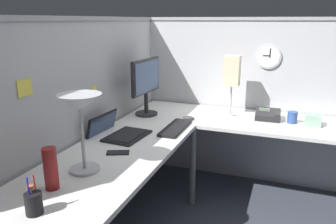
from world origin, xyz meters
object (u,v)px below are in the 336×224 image
Objects in this scene: laptop at (116,132)px; pen_cup at (34,203)px; coffee_mug at (292,117)px; desk_lamp_dome at (80,109)px; keyboard at (175,128)px; cell_phone at (118,153)px; monitor at (146,83)px; thermos_flask at (51,169)px; office_phone at (269,115)px; desk_lamp_paper at (232,73)px; wall_clock at (269,57)px; computer_mouse at (189,118)px; tissue_box at (313,120)px.

pen_cup is (-1.03, -0.17, 0.03)m from laptop.
pen_cup is 1.88× the size of coffee_mug.
desk_lamp_dome is 0.54m from pen_cup.
keyboard reaches higher than cell_phone.
monitor is 2.27× the size of thermos_flask.
office_phone is at bearing -51.77° from keyboard.
wall_clock is (0.28, -0.28, 0.12)m from desk_lamp_paper.
coffee_mug is at bearing -75.14° from computer_mouse.
pen_cup is (-1.61, -0.18, -0.24)m from monitor.
monitor is 1.14m from wall_clock.
computer_mouse is (0.55, -0.39, -0.01)m from laptop.
coffee_mug is (0.20, -1.23, -0.25)m from monitor.
office_phone is 0.19m from coffee_mug.
tissue_box is 0.70m from wall_clock.
desk_lamp_dome is at bearing 5.28° from pen_cup.
pen_cup is 0.23m from thermos_flask.
coffee_mug is at bearing -80.87° from monitor.
pen_cup is 2.16m from tissue_box.
pen_cup is 0.82× the size of thermos_flask.
monitor is at bearing 118.36° from wall_clock.
thermos_flask is at bearing 19.75° from pen_cup.
keyboard is at bearing -41.05° from cell_phone.
desk_lamp_dome is 2.47× the size of pen_cup.
desk_lamp_paper is at bearing -40.05° from laptop.
keyboard is 0.74m from desk_lamp_paper.
desk_lamp_paper reaches higher than pen_cup.
monitor reaches higher than tissue_box.
tissue_box reaches higher than keyboard.
thermos_flask is at bearing 155.32° from wall_clock.
pen_cup is 2.03m from office_phone.
keyboard is 0.99m from coffee_mug.
thermos_flask is at bearing 144.61° from coffee_mug.
office_phone is (1.63, -0.94, -0.07)m from thermos_flask.
cell_phone is (-0.30, -0.18, -0.02)m from laptop.
pen_cup is at bearing -160.25° from thermos_flask.
office_phone is 0.56m from wall_clock.
tissue_box is at bearing -34.07° from pen_cup.
keyboard is 0.97× the size of desk_lamp_dome.
monitor is 4.81× the size of computer_mouse.
thermos_flask is (-1.40, -0.10, -0.18)m from monitor.
desk_lamp_paper is at bearing -21.98° from desk_lamp_dome.
thermos_flask is 2.16m from wall_clock.
desk_lamp_dome reaches higher than tissue_box.
cell_phone is 1.69m from wall_clock.
cell_phone is 1.50× the size of coffee_mug.
wall_clock is at bearing 10.55° from office_phone.
computer_mouse is at bearing -12.44° from thermos_flask.
computer_mouse is 0.47× the size of thermos_flask.
coffee_mug is at bearing -35.39° from thermos_flask.
office_phone is at bearing -33.05° from desk_lamp_dome.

